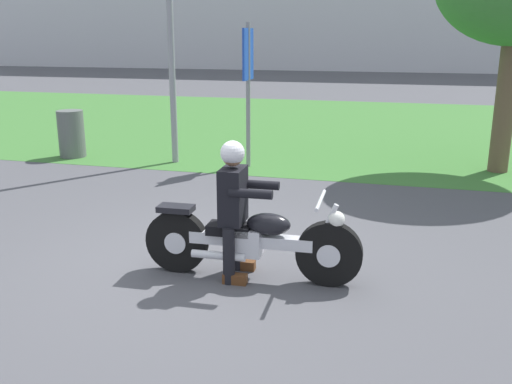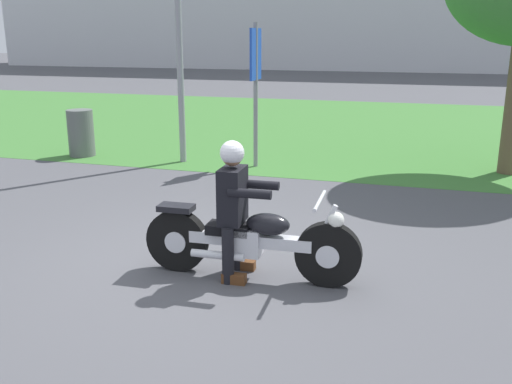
% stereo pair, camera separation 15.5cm
% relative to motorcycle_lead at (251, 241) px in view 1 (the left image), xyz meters
% --- Properties ---
extents(ground, '(120.00, 120.00, 0.00)m').
position_rel_motorcycle_lead_xyz_m(ground, '(-0.64, 0.20, -0.40)').
color(ground, '#4C4C51').
extents(grass_verge, '(60.00, 12.00, 0.01)m').
position_rel_motorcycle_lead_xyz_m(grass_verge, '(-0.64, 10.12, -0.39)').
color(grass_verge, '#3D7533').
rests_on(grass_verge, ground).
extents(motorcycle_lead, '(2.22, 0.66, 0.88)m').
position_rel_motorcycle_lead_xyz_m(motorcycle_lead, '(0.00, 0.00, 0.00)').
color(motorcycle_lead, black).
rests_on(motorcycle_lead, ground).
extents(rider_lead, '(0.56, 0.48, 1.41)m').
position_rel_motorcycle_lead_xyz_m(rider_lead, '(-0.17, -0.00, 0.42)').
color(rider_lead, black).
rests_on(rider_lead, ground).
extents(trash_can, '(0.52, 0.52, 0.94)m').
position_rel_motorcycle_lead_xyz_m(trash_can, '(-5.06, 4.75, 0.07)').
color(trash_can, '#595E5B').
rests_on(trash_can, ground).
extents(sign_banner, '(0.08, 0.60, 2.60)m').
position_rel_motorcycle_lead_xyz_m(sign_banner, '(-1.39, 4.83, 1.33)').
color(sign_banner, gray).
rests_on(sign_banner, ground).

